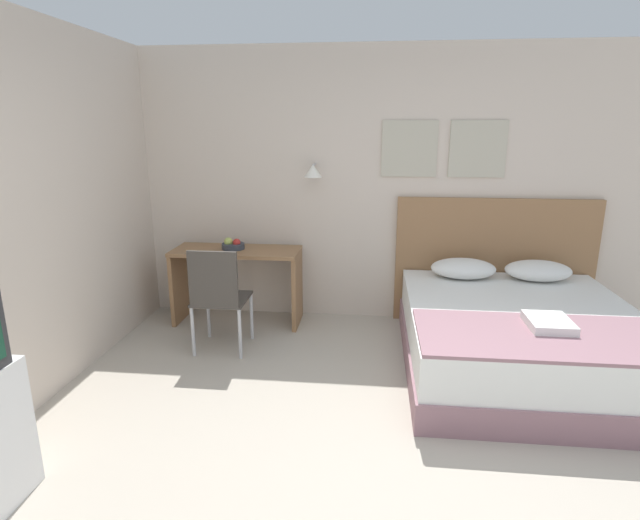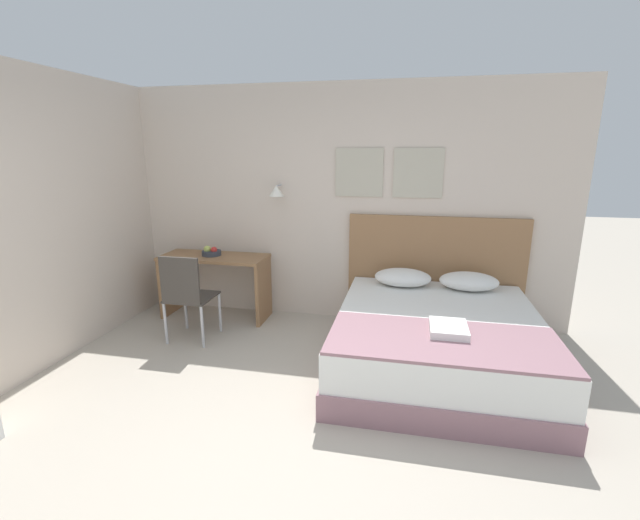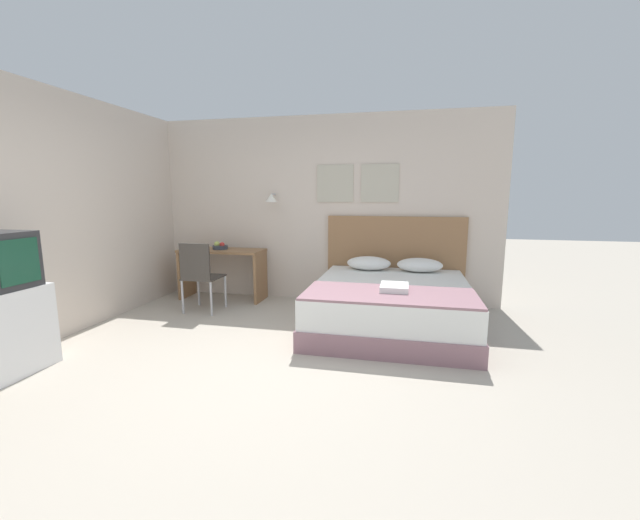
{
  "view_description": "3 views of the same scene",
  "coord_description": "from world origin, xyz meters",
  "px_view_note": "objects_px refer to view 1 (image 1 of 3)",
  "views": [
    {
      "loc": [
        0.03,
        -2.31,
        1.9
      ],
      "look_at": [
        -0.35,
        1.22,
        0.95
      ],
      "focal_mm": 28.0,
      "sensor_mm": 36.0,
      "label": 1
    },
    {
      "loc": [
        0.92,
        -2.17,
        1.93
      ],
      "look_at": [
        0.12,
        1.59,
        0.95
      ],
      "focal_mm": 24.0,
      "sensor_mm": 36.0,
      "label": 2
    },
    {
      "loc": [
        1.36,
        -3.0,
        1.53
      ],
      "look_at": [
        0.45,
        1.14,
        0.83
      ],
      "focal_mm": 22.0,
      "sensor_mm": 36.0,
      "label": 3
    }
  ],
  "objects_px": {
    "headboard": "(494,262)",
    "folded_towel_near_foot": "(549,323)",
    "pillow_left": "(463,268)",
    "throw_blanket": "(548,336)",
    "fruit_bowl": "(233,245)",
    "bed": "(519,339)",
    "desk": "(237,271)",
    "pillow_right": "(538,271)",
    "desk_chair": "(218,293)"
  },
  "relations": [
    {
      "from": "fruit_bowl",
      "to": "pillow_left",
      "type": "bearing_deg",
      "value": -0.5
    },
    {
      "from": "pillow_left",
      "to": "pillow_right",
      "type": "height_order",
      "value": "same"
    },
    {
      "from": "pillow_left",
      "to": "fruit_bowl",
      "type": "height_order",
      "value": "fruit_bowl"
    },
    {
      "from": "folded_towel_near_foot",
      "to": "desk_chair",
      "type": "bearing_deg",
      "value": 168.77
    },
    {
      "from": "pillow_left",
      "to": "desk_chair",
      "type": "bearing_deg",
      "value": -161.56
    },
    {
      "from": "headboard",
      "to": "pillow_left",
      "type": "height_order",
      "value": "headboard"
    },
    {
      "from": "throw_blanket",
      "to": "fruit_bowl",
      "type": "xyz_separation_m",
      "value": [
        -2.54,
        1.37,
        0.24
      ]
    },
    {
      "from": "throw_blanket",
      "to": "folded_towel_near_foot",
      "type": "relative_size",
      "value": 5.0
    },
    {
      "from": "bed",
      "to": "desk_chair",
      "type": "distance_m",
      "value": 2.49
    },
    {
      "from": "pillow_right",
      "to": "desk",
      "type": "bearing_deg",
      "value": 179.81
    },
    {
      "from": "bed",
      "to": "fruit_bowl",
      "type": "distance_m",
      "value": 2.71
    },
    {
      "from": "headboard",
      "to": "folded_towel_near_foot",
      "type": "relative_size",
      "value": 5.5
    },
    {
      "from": "throw_blanket",
      "to": "fruit_bowl",
      "type": "bearing_deg",
      "value": 151.59
    },
    {
      "from": "headboard",
      "to": "fruit_bowl",
      "type": "relative_size",
      "value": 8.63
    },
    {
      "from": "desk",
      "to": "folded_towel_near_foot",
      "type": "bearing_deg",
      "value": -25.6
    },
    {
      "from": "desk_chair",
      "to": "bed",
      "type": "bearing_deg",
      "value": -1.28
    },
    {
      "from": "fruit_bowl",
      "to": "headboard",
      "type": "bearing_deg",
      "value": 5.71
    },
    {
      "from": "fruit_bowl",
      "to": "desk",
      "type": "bearing_deg",
      "value": -15.53
    },
    {
      "from": "bed",
      "to": "pillow_left",
      "type": "bearing_deg",
      "value": 113.65
    },
    {
      "from": "fruit_bowl",
      "to": "bed",
      "type": "bearing_deg",
      "value": -17.22
    },
    {
      "from": "pillow_right",
      "to": "desk_chair",
      "type": "height_order",
      "value": "desk_chair"
    },
    {
      "from": "bed",
      "to": "throw_blanket",
      "type": "distance_m",
      "value": 0.65
    },
    {
      "from": "headboard",
      "to": "desk_chair",
      "type": "distance_m",
      "value": 2.66
    },
    {
      "from": "bed",
      "to": "headboard",
      "type": "bearing_deg",
      "value": 90.0
    },
    {
      "from": "throw_blanket",
      "to": "fruit_bowl",
      "type": "height_order",
      "value": "fruit_bowl"
    },
    {
      "from": "desk_chair",
      "to": "pillow_right",
      "type": "bearing_deg",
      "value": 14.23
    },
    {
      "from": "throw_blanket",
      "to": "folded_towel_near_foot",
      "type": "bearing_deg",
      "value": 71.94
    },
    {
      "from": "throw_blanket",
      "to": "desk",
      "type": "distance_m",
      "value": 2.85
    },
    {
      "from": "pillow_right",
      "to": "throw_blanket",
      "type": "bearing_deg",
      "value": -103.95
    },
    {
      "from": "pillow_right",
      "to": "folded_towel_near_foot",
      "type": "xyz_separation_m",
      "value": [
        -0.29,
        -1.21,
        -0.04
      ]
    },
    {
      "from": "pillow_left",
      "to": "headboard",
      "type": "bearing_deg",
      "value": 39.04
    },
    {
      "from": "headboard",
      "to": "pillow_left",
      "type": "bearing_deg",
      "value": -140.96
    },
    {
      "from": "headboard",
      "to": "folded_towel_near_foot",
      "type": "bearing_deg",
      "value": -88.22
    },
    {
      "from": "fruit_bowl",
      "to": "desk_chair",
      "type": "bearing_deg",
      "value": -84.9
    },
    {
      "from": "pillow_right",
      "to": "desk_chair",
      "type": "xyz_separation_m",
      "value": [
        -2.81,
        -0.71,
        -0.08
      ]
    },
    {
      "from": "desk",
      "to": "fruit_bowl",
      "type": "bearing_deg",
      "value": 164.47
    },
    {
      "from": "bed",
      "to": "fruit_bowl",
      "type": "bearing_deg",
      "value": 162.78
    },
    {
      "from": "bed",
      "to": "pillow_left",
      "type": "distance_m",
      "value": 0.91
    },
    {
      "from": "pillow_left",
      "to": "folded_towel_near_foot",
      "type": "distance_m",
      "value": 1.27
    },
    {
      "from": "bed",
      "to": "fruit_bowl",
      "type": "xyz_separation_m",
      "value": [
        -2.54,
        0.79,
        0.52
      ]
    },
    {
      "from": "folded_towel_near_foot",
      "to": "desk",
      "type": "bearing_deg",
      "value": 154.4
    },
    {
      "from": "pillow_right",
      "to": "headboard",
      "type": "bearing_deg",
      "value": 140.96
    },
    {
      "from": "pillow_left",
      "to": "bed",
      "type": "bearing_deg",
      "value": -66.35
    },
    {
      "from": "throw_blanket",
      "to": "desk",
      "type": "bearing_deg",
      "value": 151.43
    },
    {
      "from": "throw_blanket",
      "to": "fruit_bowl",
      "type": "distance_m",
      "value": 2.9
    },
    {
      "from": "bed",
      "to": "headboard",
      "type": "height_order",
      "value": "headboard"
    },
    {
      "from": "headboard",
      "to": "fruit_bowl",
      "type": "xyz_separation_m",
      "value": [
        -2.54,
        -0.25,
        0.16
      ]
    },
    {
      "from": "headboard",
      "to": "folded_towel_near_foot",
      "type": "distance_m",
      "value": 1.49
    },
    {
      "from": "pillow_right",
      "to": "bed",
      "type": "bearing_deg",
      "value": -113.65
    },
    {
      "from": "bed",
      "to": "fruit_bowl",
      "type": "height_order",
      "value": "fruit_bowl"
    }
  ]
}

